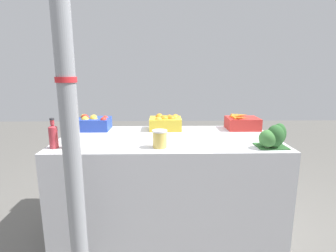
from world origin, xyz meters
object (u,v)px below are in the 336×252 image
(orange_crate, at_px, (166,122))
(juice_bottle_amber, at_px, (68,133))
(pickle_jar, at_px, (160,139))
(broccoli_pile, at_px, (274,136))
(juice_bottle_ruby, at_px, (53,136))
(support_pole, at_px, (67,90))
(apple_crate, at_px, (93,123))
(carrot_crate, at_px, (242,123))

(orange_crate, relative_size, juice_bottle_amber, 1.13)
(pickle_jar, bearing_deg, orange_crate, 84.81)
(broccoli_pile, bearing_deg, juice_bottle_ruby, 179.35)
(pickle_jar, bearing_deg, broccoli_pile, -1.31)
(orange_crate, relative_size, juice_bottle_ruby, 1.34)
(support_pole, height_order, orange_crate, support_pole)
(juice_bottle_ruby, height_order, juice_bottle_amber, juice_bottle_amber)
(orange_crate, distance_m, pickle_jar, 0.61)
(orange_crate, relative_size, pickle_jar, 2.30)
(juice_bottle_ruby, height_order, pickle_jar, juice_bottle_ruby)
(support_pole, xyz_separation_m, apple_crate, (-0.15, 1.06, -0.39))
(carrot_crate, height_order, broccoli_pile, broccoli_pile)
(apple_crate, bearing_deg, juice_bottle_ruby, -102.60)
(carrot_crate, height_order, juice_bottle_amber, juice_bottle_amber)
(orange_crate, bearing_deg, juice_bottle_ruby, -144.18)
(apple_crate, bearing_deg, support_pole, -81.77)
(juice_bottle_amber, relative_size, pickle_jar, 2.04)
(support_pole, distance_m, broccoli_pile, 1.47)
(juice_bottle_ruby, relative_size, pickle_jar, 1.71)
(apple_crate, height_order, carrot_crate, apple_crate)
(orange_crate, xyz_separation_m, juice_bottle_amber, (-0.74, -0.61, 0.04))
(carrot_crate, relative_size, juice_bottle_amber, 1.13)
(broccoli_pile, distance_m, juice_bottle_amber, 1.54)
(carrot_crate, distance_m, juice_bottle_ruby, 1.71)
(apple_crate, xyz_separation_m, carrot_crate, (1.46, 0.00, -0.01))
(broccoli_pile, relative_size, juice_bottle_amber, 0.82)
(apple_crate, relative_size, juice_bottle_ruby, 1.34)
(support_pole, height_order, broccoli_pile, support_pole)
(apple_crate, relative_size, orange_crate, 1.00)
(broccoli_pile, bearing_deg, apple_crate, 157.39)
(orange_crate, xyz_separation_m, pickle_jar, (-0.06, -0.61, -0.01))
(apple_crate, xyz_separation_m, broccoli_pile, (1.51, -0.63, 0.02))
(carrot_crate, xyz_separation_m, broccoli_pile, (0.05, -0.63, 0.02))
(carrot_crate, bearing_deg, juice_bottle_ruby, -159.03)
(juice_bottle_amber, height_order, pickle_jar, juice_bottle_amber)
(juice_bottle_ruby, relative_size, juice_bottle_amber, 0.84)
(broccoli_pile, bearing_deg, orange_crate, 141.89)
(support_pole, bearing_deg, broccoli_pile, 17.76)
(orange_crate, distance_m, carrot_crate, 0.75)
(juice_bottle_amber, bearing_deg, pickle_jar, 0.08)
(pickle_jar, bearing_deg, support_pole, -137.73)
(support_pole, distance_m, orange_crate, 1.26)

